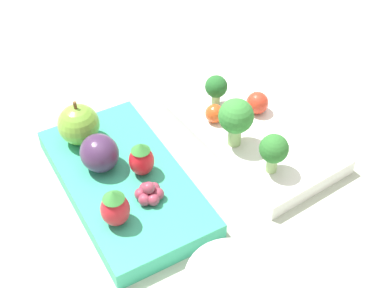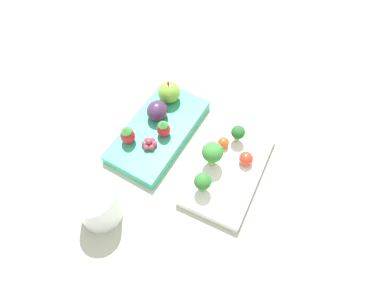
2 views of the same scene
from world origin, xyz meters
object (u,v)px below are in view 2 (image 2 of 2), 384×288
at_px(strawberry_0, 127,135).
at_px(strawberry_1, 163,128).
at_px(plum, 157,111).
at_px(broccoli_floret_0, 213,153).
at_px(drinking_cup, 97,205).
at_px(bento_box_savoury, 228,170).
at_px(cherry_tomato_1, 246,159).
at_px(broccoli_floret_1, 238,133).
at_px(cherry_tomato_0, 223,143).
at_px(bento_box_fruit, 158,131).
at_px(grape_cluster, 149,144).
at_px(apple, 169,92).
at_px(broccoli_floret_2, 203,182).

height_order(strawberry_0, strawberry_1, strawberry_0).
relative_size(strawberry_0, plum, 0.98).
bearing_deg(broccoli_floret_0, drinking_cup, -35.30).
bearing_deg(bento_box_savoury, broccoli_floret_0, -77.52).
bearing_deg(strawberry_0, strawberry_1, 132.26).
relative_size(broccoli_floret_0, cherry_tomato_1, 2.21).
height_order(broccoli_floret_0, broccoli_floret_1, broccoli_floret_0).
bearing_deg(cherry_tomato_0, bento_box_fruit, -77.59).
bearing_deg(plum, bento_box_fruit, 31.94).
distance_m(grape_cluster, drinking_cup, 0.16).
xyz_separation_m(broccoli_floret_1, strawberry_1, (0.06, -0.13, -0.00)).
height_order(strawberry_0, plum, strawberry_0).
xyz_separation_m(broccoli_floret_0, apple, (-0.09, -0.15, -0.01)).
bearing_deg(grape_cluster, drinking_cup, -1.71).
distance_m(bento_box_savoury, cherry_tomato_1, 0.04).
bearing_deg(strawberry_1, cherry_tomato_1, 97.93).
distance_m(broccoli_floret_1, strawberry_1, 0.15).
height_order(bento_box_savoury, plum, plum).
distance_m(broccoli_floret_1, cherry_tomato_0, 0.03).
xyz_separation_m(cherry_tomato_0, strawberry_1, (0.04, -0.12, 0.01)).
xyz_separation_m(strawberry_1, grape_cluster, (0.04, -0.01, -0.01)).
bearing_deg(apple, strawberry_0, -6.82).
height_order(cherry_tomato_1, strawberry_0, strawberry_0).
relative_size(cherry_tomato_0, strawberry_0, 0.51).
relative_size(apple, plum, 1.23).
height_order(broccoli_floret_1, grape_cluster, broccoli_floret_1).
height_order(cherry_tomato_0, strawberry_0, strawberry_0).
relative_size(broccoli_floret_0, strawberry_0, 1.37).
distance_m(strawberry_1, plum, 0.05).
bearing_deg(bento_box_fruit, drinking_cup, 1.13).
bearing_deg(plum, bento_box_savoury, 79.54).
xyz_separation_m(broccoli_floret_0, grape_cluster, (0.03, -0.13, -0.03)).
distance_m(broccoli_floret_2, apple, 0.22).
xyz_separation_m(bento_box_fruit, grape_cluster, (0.04, 0.01, 0.02)).
height_order(bento_box_fruit, broccoli_floret_0, broccoli_floret_0).
bearing_deg(drinking_cup, broccoli_floret_2, 131.95).
height_order(broccoli_floret_1, plum, plum).
bearing_deg(apple, bento_box_savoury, 65.21).
bearing_deg(broccoli_floret_0, plum, -105.39).
distance_m(bento_box_savoury, bento_box_fruit, 0.17).
bearing_deg(bento_box_fruit, cherry_tomato_1, 95.27).
distance_m(bento_box_fruit, strawberry_0, 0.07).
height_order(cherry_tomato_0, drinking_cup, drinking_cup).
distance_m(bento_box_savoury, drinking_cup, 0.25).
relative_size(cherry_tomato_0, strawberry_1, 0.54).
height_order(apple, strawberry_0, apple).
distance_m(broccoli_floret_1, grape_cluster, 0.18).
bearing_deg(strawberry_0, drinking_cup, 14.55).
xyz_separation_m(bento_box_savoury, broccoli_floret_1, (-0.06, -0.01, 0.04)).
bearing_deg(strawberry_0, broccoli_floret_1, 120.32).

